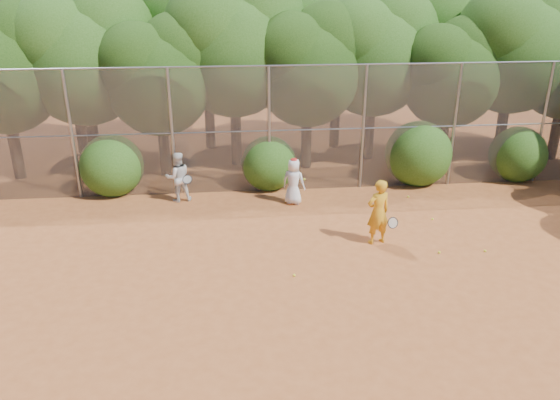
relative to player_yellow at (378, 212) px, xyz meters
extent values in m
plane|color=#A45225|center=(-1.49, -1.98, -0.88)|extent=(80.00, 80.00, 0.00)
cylinder|color=gray|center=(-8.49, 4.02, 1.12)|extent=(0.09, 0.09, 4.00)
cylinder|color=gray|center=(-5.49, 4.02, 1.12)|extent=(0.09, 0.09, 4.00)
cylinder|color=gray|center=(-2.49, 4.02, 1.12)|extent=(0.09, 0.09, 4.00)
cylinder|color=gray|center=(0.51, 4.02, 1.12)|extent=(0.09, 0.09, 4.00)
cylinder|color=gray|center=(3.51, 4.02, 1.12)|extent=(0.09, 0.09, 4.00)
cylinder|color=gray|center=(6.51, 4.02, 1.12)|extent=(0.09, 0.09, 4.00)
cylinder|color=gray|center=(-1.49, 4.02, 3.12)|extent=(20.00, 0.05, 0.05)
cylinder|color=gray|center=(-1.49, 4.02, 1.12)|extent=(20.00, 0.04, 0.04)
cube|color=slate|center=(-1.49, 4.02, 1.12)|extent=(20.00, 0.02, 4.00)
cylinder|color=black|center=(-10.99, 6.02, 0.31)|extent=(0.38, 0.38, 2.38)
sphere|color=black|center=(-10.99, 6.02, 2.64)|extent=(3.81, 3.81, 3.81)
sphere|color=black|center=(-10.23, 6.40, 3.60)|extent=(3.05, 3.05, 3.05)
cylinder|color=black|center=(-8.49, 6.52, 0.38)|extent=(0.38, 0.38, 2.52)
sphere|color=#244C13|center=(-8.49, 6.52, 2.85)|extent=(4.03, 4.03, 4.03)
sphere|color=#244C13|center=(-7.68, 6.92, 3.86)|extent=(3.23, 3.23, 3.23)
sphere|color=#244C13|center=(-9.19, 6.22, 3.66)|extent=(3.02, 3.02, 3.02)
cylinder|color=black|center=(-5.99, 5.82, 0.21)|extent=(0.36, 0.36, 2.17)
sphere|color=black|center=(-5.99, 5.82, 2.33)|extent=(3.47, 3.47, 3.47)
sphere|color=black|center=(-5.29, 6.17, 3.20)|extent=(2.78, 2.78, 2.78)
sphere|color=black|center=(-6.60, 5.56, 3.03)|extent=(2.60, 2.60, 2.60)
cylinder|color=black|center=(-3.49, 6.82, 0.45)|extent=(0.39, 0.39, 2.66)
sphere|color=#244C13|center=(-3.49, 6.82, 3.06)|extent=(4.26, 4.26, 4.26)
sphere|color=#244C13|center=(-2.64, 7.24, 4.12)|extent=(3.40, 3.40, 3.40)
sphere|color=#244C13|center=(-4.23, 6.50, 3.91)|extent=(3.19, 3.19, 3.19)
cylinder|color=black|center=(-0.99, 6.22, 0.26)|extent=(0.37, 0.37, 2.27)
sphere|color=black|center=(-0.99, 6.22, 2.49)|extent=(3.64, 3.64, 3.64)
sphere|color=black|center=(-0.26, 6.58, 3.40)|extent=(2.91, 2.91, 2.91)
sphere|color=black|center=(-1.63, 5.95, 3.22)|extent=(2.73, 2.73, 2.73)
cylinder|color=black|center=(1.51, 7.02, 0.35)|extent=(0.38, 0.38, 2.45)
sphere|color=#244C13|center=(1.51, 7.02, 2.75)|extent=(3.92, 3.92, 3.92)
sphere|color=#244C13|center=(2.29, 7.41, 3.73)|extent=(3.14, 3.14, 3.14)
sphere|color=#244C13|center=(0.82, 6.72, 3.53)|extent=(2.94, 2.94, 2.94)
cylinder|color=black|center=(4.01, 6.02, 0.17)|extent=(0.36, 0.36, 2.10)
sphere|color=black|center=(4.01, 6.02, 2.23)|extent=(3.36, 3.36, 3.36)
sphere|color=black|center=(4.68, 6.35, 3.07)|extent=(2.69, 2.69, 2.69)
sphere|color=black|center=(3.42, 5.77, 2.90)|extent=(2.52, 2.52, 2.52)
cylinder|color=black|center=(6.51, 6.62, 0.42)|extent=(0.39, 0.39, 2.59)
sphere|color=#244C13|center=(6.51, 6.62, 2.95)|extent=(4.14, 4.14, 4.14)
sphere|color=#244C13|center=(7.34, 7.03, 3.99)|extent=(3.32, 3.32, 3.32)
sphere|color=#244C13|center=(5.79, 6.31, 3.78)|extent=(3.11, 3.11, 3.11)
cylinder|color=black|center=(8.51, 6.32, 0.28)|extent=(0.37, 0.37, 2.31)
sphere|color=black|center=(7.86, 6.04, 3.28)|extent=(2.77, 2.77, 2.77)
cylinder|color=black|center=(-9.49, 8.82, 0.43)|extent=(0.39, 0.39, 2.62)
sphere|color=#244C13|center=(-9.49, 8.82, 3.01)|extent=(4.20, 4.20, 4.20)
sphere|color=#244C13|center=(-8.65, 9.24, 4.06)|extent=(3.36, 3.36, 3.36)
sphere|color=#244C13|center=(-10.22, 8.50, 3.85)|extent=(3.15, 3.15, 3.15)
cylinder|color=black|center=(-4.49, 9.02, 0.52)|extent=(0.40, 0.40, 2.80)
sphere|color=#244C13|center=(-4.49, 9.02, 3.27)|extent=(4.48, 4.48, 4.48)
sphere|color=#244C13|center=(-3.59, 9.47, 4.39)|extent=(3.58, 3.58, 3.58)
sphere|color=#244C13|center=(-5.27, 8.68, 4.16)|extent=(3.36, 3.36, 3.36)
cylinder|color=black|center=(0.51, 8.62, 0.38)|extent=(0.38, 0.38, 2.52)
sphere|color=#244C13|center=(0.51, 8.62, 2.85)|extent=(4.03, 4.03, 4.03)
sphere|color=#244C13|center=(1.32, 9.02, 3.86)|extent=(3.23, 3.23, 3.23)
sphere|color=#244C13|center=(-0.19, 8.32, 3.66)|extent=(3.02, 3.02, 3.02)
cylinder|color=black|center=(5.01, 9.22, 0.49)|extent=(0.40, 0.40, 2.73)
sphere|color=#244C13|center=(5.01, 9.22, 3.16)|extent=(4.37, 4.37, 4.37)
sphere|color=#244C13|center=(5.88, 9.66, 4.25)|extent=(3.49, 3.49, 3.49)
sphere|color=#244C13|center=(4.25, 8.89, 4.04)|extent=(3.28, 3.28, 3.28)
sphere|color=#244C13|center=(-7.49, 4.32, 0.12)|extent=(2.00, 2.00, 2.00)
sphere|color=#244C13|center=(-2.49, 4.32, 0.02)|extent=(1.80, 1.80, 1.80)
sphere|color=#244C13|center=(2.51, 4.32, 0.22)|extent=(2.20, 2.20, 2.20)
sphere|color=#244C13|center=(6.01, 4.32, 0.07)|extent=(1.90, 1.90, 1.90)
imported|color=orange|center=(0.00, 0.00, 0.00)|extent=(0.73, 0.58, 1.76)
torus|color=black|center=(0.35, -0.20, -0.23)|extent=(0.32, 0.18, 0.29)
cylinder|color=black|center=(0.31, 0.00, -0.30)|extent=(0.09, 0.28, 0.12)
imported|color=white|center=(-1.85, 2.85, -0.16)|extent=(0.83, 0.72, 1.44)
ellipsoid|color=red|center=(-1.85, 2.85, 0.52)|extent=(0.22, 0.22, 0.13)
sphere|color=yellow|center=(-1.55, 2.65, -0.03)|extent=(0.07, 0.07, 0.07)
imported|color=silver|center=(-5.35, 3.42, -0.10)|extent=(0.88, 0.75, 1.56)
torus|color=black|center=(-5.05, 3.12, -0.08)|extent=(0.34, 0.28, 0.25)
cylinder|color=black|center=(-5.02, 3.28, -0.22)|extent=(0.08, 0.23, 0.21)
sphere|color=yellow|center=(1.44, -0.75, -0.84)|extent=(0.07, 0.07, 0.07)
sphere|color=yellow|center=(1.98, 1.23, -0.84)|extent=(0.07, 0.07, 0.07)
sphere|color=yellow|center=(2.63, -0.79, -0.84)|extent=(0.07, 0.07, 0.07)
sphere|color=yellow|center=(-2.35, -1.52, -0.84)|extent=(0.07, 0.07, 0.07)
sphere|color=yellow|center=(1.82, 2.95, -0.84)|extent=(0.07, 0.07, 0.07)
camera|label=1|loc=(-3.76, -12.52, 5.68)|focal=35.00mm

